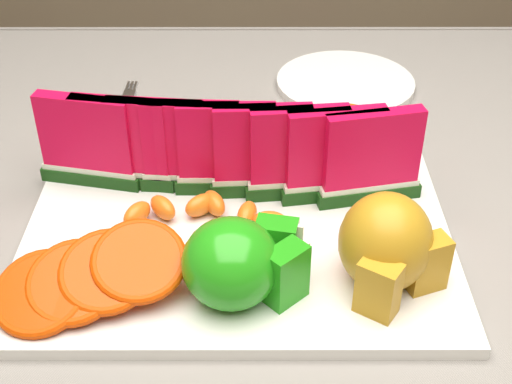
{
  "coord_description": "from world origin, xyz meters",
  "views": [
    {
      "loc": [
        0.01,
        -0.52,
        1.19
      ],
      "look_at": [
        0.01,
        0.01,
        0.81
      ],
      "focal_mm": 50.0,
      "sensor_mm": 36.0,
      "label": 1
    }
  ],
  "objects_px": {
    "side_plate": "(345,83)",
    "pear_cluster": "(387,246)",
    "fork": "(121,121)",
    "apple_cluster": "(240,263)",
    "platter": "(237,234)"
  },
  "relations": [
    {
      "from": "side_plate",
      "to": "pear_cluster",
      "type": "bearing_deg",
      "value": -91.14
    },
    {
      "from": "pear_cluster",
      "to": "fork",
      "type": "distance_m",
      "value": 0.4
    },
    {
      "from": "apple_cluster",
      "to": "fork",
      "type": "distance_m",
      "value": 0.34
    },
    {
      "from": "apple_cluster",
      "to": "pear_cluster",
      "type": "bearing_deg",
      "value": 6.75
    },
    {
      "from": "platter",
      "to": "side_plate",
      "type": "bearing_deg",
      "value": 66.7
    },
    {
      "from": "pear_cluster",
      "to": "apple_cluster",
      "type": "bearing_deg",
      "value": -173.25
    },
    {
      "from": "pear_cluster",
      "to": "side_plate",
      "type": "height_order",
      "value": "pear_cluster"
    },
    {
      "from": "apple_cluster",
      "to": "pear_cluster",
      "type": "xyz_separation_m",
      "value": [
        0.12,
        0.01,
        0.01
      ]
    },
    {
      "from": "platter",
      "to": "apple_cluster",
      "type": "height_order",
      "value": "apple_cluster"
    },
    {
      "from": "platter",
      "to": "apple_cluster",
      "type": "xyz_separation_m",
      "value": [
        0.0,
        -0.09,
        0.04
      ]
    },
    {
      "from": "side_plate",
      "to": "fork",
      "type": "distance_m",
      "value": 0.3
    },
    {
      "from": "platter",
      "to": "pear_cluster",
      "type": "relative_size",
      "value": 3.76
    },
    {
      "from": "apple_cluster",
      "to": "pear_cluster",
      "type": "relative_size",
      "value": 1.1
    },
    {
      "from": "apple_cluster",
      "to": "side_plate",
      "type": "xyz_separation_m",
      "value": [
        0.13,
        0.4,
        -0.04
      ]
    },
    {
      "from": "platter",
      "to": "pear_cluster",
      "type": "bearing_deg",
      "value": -29.01
    }
  ]
}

